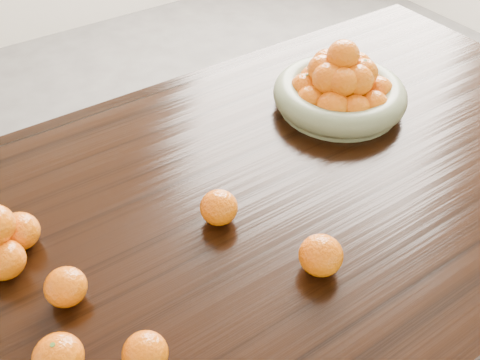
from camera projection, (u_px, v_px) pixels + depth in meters
dining_table at (234, 234)px, 1.15m from camera, size 2.00×1.00×0.75m
fruit_bowl at (340, 88)px, 1.32m from camera, size 0.33×0.33×0.18m
loose_orange_0 at (58, 358)px, 0.80m from camera, size 0.08×0.08×0.07m
loose_orange_1 at (145, 354)px, 0.81m from camera, size 0.07×0.07×0.07m
loose_orange_2 at (321, 255)px, 0.94m from camera, size 0.08×0.08×0.07m
loose_orange_3 at (66, 287)px, 0.90m from camera, size 0.07×0.07×0.07m
loose_orange_4 at (219, 208)px, 1.04m from camera, size 0.07×0.07×0.07m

